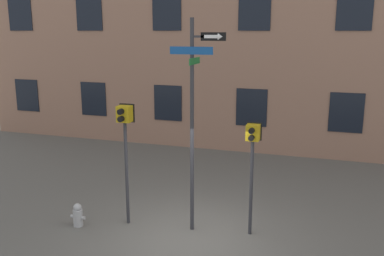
{
  "coord_description": "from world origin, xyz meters",
  "views": [
    {
      "loc": [
        2.77,
        -8.62,
        4.69
      ],
      "look_at": [
        -0.15,
        0.44,
        2.51
      ],
      "focal_mm": 40.0,
      "sensor_mm": 36.0,
      "label": 1
    }
  ],
  "objects_px": {
    "pedestrian_signal_left": "(125,132)",
    "pedestrian_signal_right": "(252,150)",
    "fire_hydrant": "(78,215)",
    "street_sign_pole": "(194,112)"
  },
  "relations": [
    {
      "from": "pedestrian_signal_left",
      "to": "pedestrian_signal_right",
      "type": "distance_m",
      "value": 3.02
    },
    {
      "from": "pedestrian_signal_left",
      "to": "fire_hydrant",
      "type": "distance_m",
      "value": 2.39
    },
    {
      "from": "pedestrian_signal_left",
      "to": "street_sign_pole",
      "type": "bearing_deg",
      "value": 5.19
    },
    {
      "from": "pedestrian_signal_left",
      "to": "pedestrian_signal_right",
      "type": "bearing_deg",
      "value": 6.49
    },
    {
      "from": "street_sign_pole",
      "to": "pedestrian_signal_right",
      "type": "height_order",
      "value": "street_sign_pole"
    },
    {
      "from": "street_sign_pole",
      "to": "pedestrian_signal_left",
      "type": "bearing_deg",
      "value": -174.81
    },
    {
      "from": "pedestrian_signal_left",
      "to": "pedestrian_signal_right",
      "type": "relative_size",
      "value": 1.12
    },
    {
      "from": "street_sign_pole",
      "to": "pedestrian_signal_left",
      "type": "height_order",
      "value": "street_sign_pole"
    },
    {
      "from": "street_sign_pole",
      "to": "pedestrian_signal_right",
      "type": "relative_size",
      "value": 1.86
    },
    {
      "from": "street_sign_pole",
      "to": "pedestrian_signal_right",
      "type": "bearing_deg",
      "value": 8.14
    }
  ]
}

